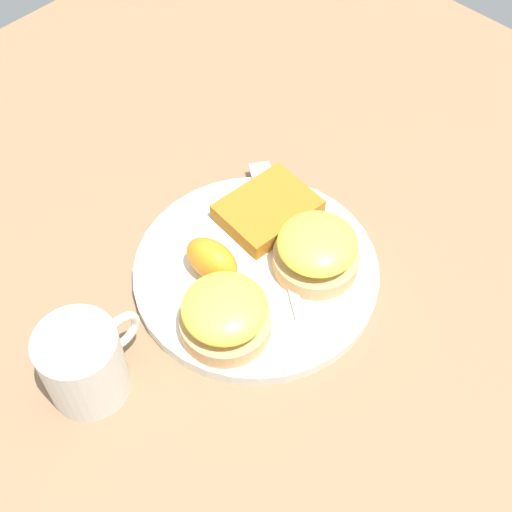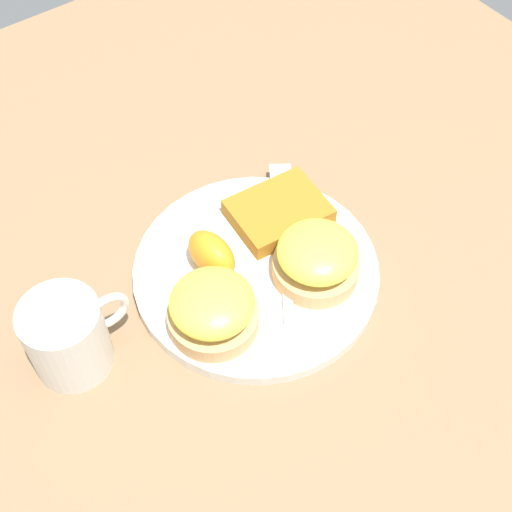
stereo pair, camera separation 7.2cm
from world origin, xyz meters
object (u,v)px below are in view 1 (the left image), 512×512
at_px(orange_wedge, 212,260).
at_px(hashbrown_patty, 268,210).
at_px(sandwich_benedict_right, 317,250).
at_px(fork, 275,224).
at_px(sandwich_benedict_left, 225,315).
at_px(cup, 84,363).

bearing_deg(orange_wedge, hashbrown_patty, 7.40).
distance_m(sandwich_benedict_right, fork, 0.07).
relative_size(hashbrown_patty, orange_wedge, 1.64).
bearing_deg(sandwich_benedict_left, cup, 156.94).
distance_m(sandwich_benedict_right, hashbrown_patty, 0.08).
bearing_deg(hashbrown_patty, cup, -176.30).
distance_m(sandwich_benedict_left, sandwich_benedict_right, 0.12).
distance_m(sandwich_benedict_left, cup, 0.13).
xyz_separation_m(sandwich_benedict_right, hashbrown_patty, (0.01, 0.08, -0.02)).
distance_m(sandwich_benedict_right, cup, 0.25).
distance_m(sandwich_benedict_left, hashbrown_patty, 0.15).
bearing_deg(sandwich_benedict_right, sandwich_benedict_left, 174.15).
height_order(sandwich_benedict_left, orange_wedge, sandwich_benedict_left).
xyz_separation_m(sandwich_benedict_left, hashbrown_patty, (0.13, 0.07, -0.02)).
bearing_deg(orange_wedge, cup, -178.49).
xyz_separation_m(hashbrown_patty, fork, (-0.00, -0.02, -0.01)).
height_order(orange_wedge, cup, cup).
bearing_deg(cup, sandwich_benedict_right, -15.05).
height_order(sandwich_benedict_left, hashbrown_patty, sandwich_benedict_left).
height_order(hashbrown_patty, orange_wedge, orange_wedge).
xyz_separation_m(sandwich_benedict_left, sandwich_benedict_right, (0.12, -0.01, 0.00)).
height_order(fork, cup, cup).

